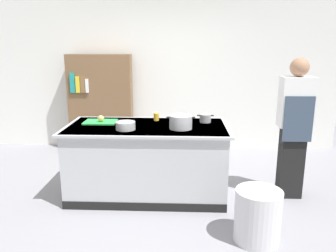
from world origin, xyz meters
TOP-DOWN VIEW (x-y plane):
  - ground_plane at (0.00, 0.00)m, footprint 10.00×10.00m
  - back_wall at (0.00, 2.10)m, footprint 6.40×0.12m
  - counter_island at (0.00, -0.00)m, footprint 1.98×0.98m
  - cutting_board at (-0.60, 0.14)m, footprint 0.40×0.28m
  - onion at (-0.59, 0.11)m, footprint 0.08×0.08m
  - stock_pot at (0.41, -0.12)m, footprint 0.33×0.27m
  - sauce_pan at (0.72, 0.22)m, footprint 0.21×0.14m
  - mixing_bowl at (-0.23, -0.19)m, footprint 0.23×0.23m
  - juice_cup at (0.09, 0.29)m, footprint 0.07×0.07m
  - trash_bin at (1.17, -0.99)m, footprint 0.45×0.45m
  - person_chef at (1.78, 0.03)m, footprint 0.38×0.25m
  - bookshelf at (-1.00, 1.80)m, footprint 1.10×0.31m

SIDE VIEW (x-z plane):
  - ground_plane at x=0.00m, z-range 0.00..0.00m
  - trash_bin at x=1.17m, z-range 0.00..0.52m
  - counter_island at x=0.00m, z-range 0.02..0.92m
  - bookshelf at x=-1.00m, z-range 0.00..1.70m
  - cutting_board at x=-0.60m, z-range 0.90..0.92m
  - person_chef at x=1.78m, z-range 0.05..1.77m
  - mixing_bowl at x=-0.23m, z-range 0.90..0.99m
  - juice_cup at x=0.09m, z-range 0.90..1.00m
  - sauce_pan at x=0.72m, z-range 0.90..1.00m
  - onion at x=-0.59m, z-range 0.92..1.00m
  - stock_pot at x=0.41m, z-range 0.90..1.06m
  - back_wall at x=0.00m, z-range 0.00..3.00m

